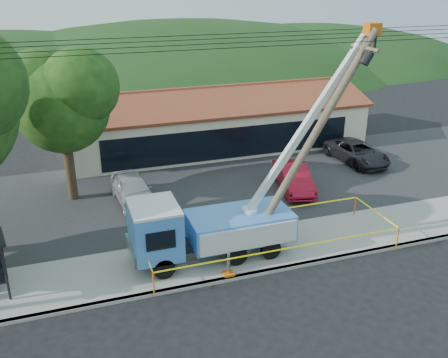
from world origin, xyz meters
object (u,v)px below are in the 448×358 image
object	(u,v)px
utility_truck	(208,224)
car_silver	(134,204)
car_dark	(356,163)
leaning_pole	(314,136)
car_red	(293,191)

from	to	relation	value
utility_truck	car_silver	size ratio (longest dim) A/B	2.39
car_silver	car_dark	world-z (taller)	car_silver
leaning_pole	car_dark	world-z (taller)	leaning_pole
utility_truck	leaning_pole	bearing A→B (deg)	-5.33
car_red	car_dark	xyz separation A→B (m)	(6.34, 2.91, 0.00)
car_silver	car_dark	size ratio (longest dim) A/B	0.91
car_silver	car_red	distance (m)	9.69
car_silver	car_red	size ratio (longest dim) A/B	1.01
leaning_pole	car_red	xyz separation A→B (m)	(2.37, 6.33, -5.69)
car_silver	leaning_pole	bearing A→B (deg)	-51.24
car_silver	car_dark	distance (m)	16.04
utility_truck	car_silver	bearing A→B (deg)	108.33
car_silver	car_dark	xyz separation A→B (m)	(15.95, 1.67, 0.00)
utility_truck	car_silver	distance (m)	7.72
utility_truck	car_red	bearing A→B (deg)	39.04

